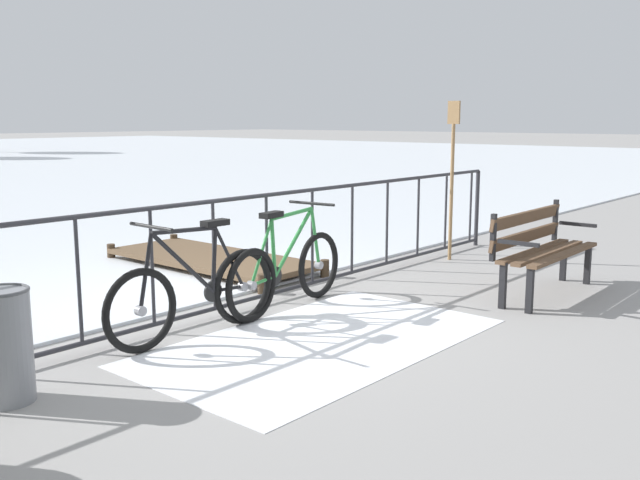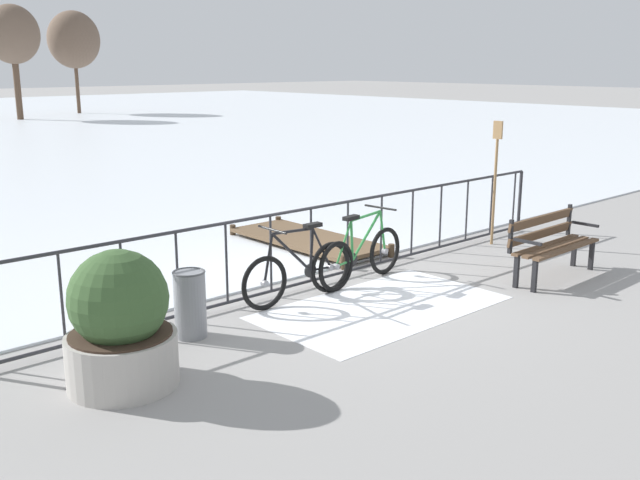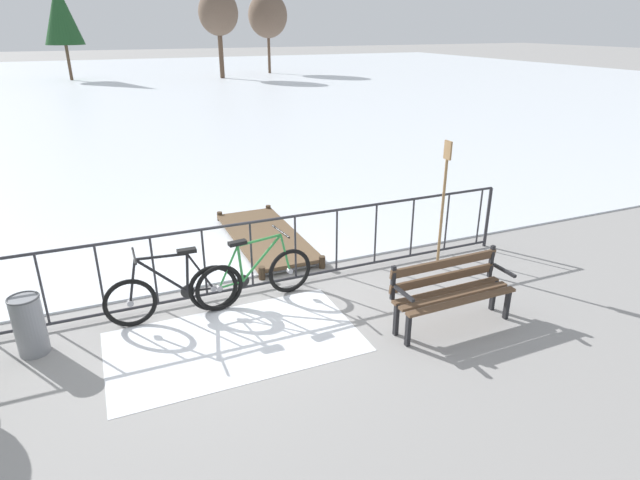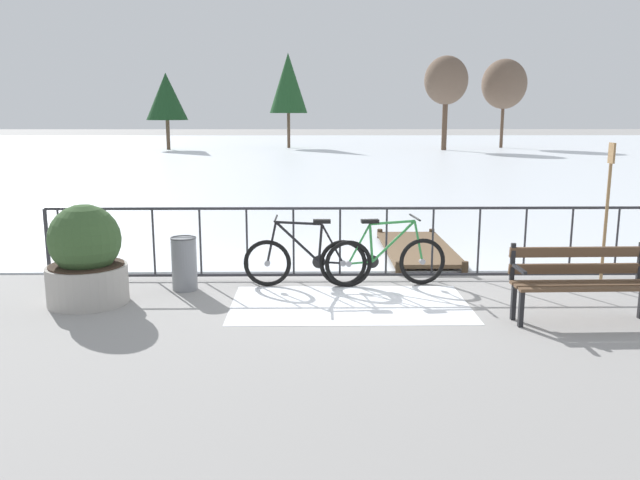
{
  "view_description": "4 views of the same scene",
  "coord_description": "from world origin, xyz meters",
  "px_view_note": "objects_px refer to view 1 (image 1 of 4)",
  "views": [
    {
      "loc": [
        -4.42,
        -4.74,
        1.77
      ],
      "look_at": [
        0.45,
        -0.57,
        0.67
      ],
      "focal_mm": 39.81,
      "sensor_mm": 36.0,
      "label": 1
    },
    {
      "loc": [
        -6.36,
        -6.83,
        2.86
      ],
      "look_at": [
        -0.41,
        -0.26,
        0.69
      ],
      "focal_mm": 40.71,
      "sensor_mm": 36.0,
      "label": 2
    },
    {
      "loc": [
        -1.47,
        -6.61,
        3.59
      ],
      "look_at": [
        1.27,
        -0.28,
        0.74
      ],
      "focal_mm": 29.57,
      "sensor_mm": 36.0,
      "label": 3
    },
    {
      "loc": [
        -0.74,
        -9.08,
        2.4
      ],
      "look_at": [
        -0.63,
        -0.5,
        0.69
      ],
      "focal_mm": 36.41,
      "sensor_mm": 36.0,
      "label": 4
    }
  ],
  "objects_px": {
    "oar_upright": "(452,170)",
    "trash_bin": "(4,345)",
    "park_bench": "(540,245)",
    "bicycle_near_railing": "(287,271)",
    "bicycle_second": "(195,293)"
  },
  "relations": [
    {
      "from": "park_bench",
      "to": "oar_upright",
      "type": "bearing_deg",
      "value": 58.59
    },
    {
      "from": "bicycle_near_railing",
      "to": "trash_bin",
      "type": "height_order",
      "value": "bicycle_near_railing"
    },
    {
      "from": "oar_upright",
      "to": "bicycle_near_railing",
      "type": "bearing_deg",
      "value": -178.9
    },
    {
      "from": "bicycle_near_railing",
      "to": "oar_upright",
      "type": "bearing_deg",
      "value": 1.1
    },
    {
      "from": "park_bench",
      "to": "trash_bin",
      "type": "xyz_separation_m",
      "value": [
        -4.85,
        1.37,
        -0.14
      ]
    },
    {
      "from": "park_bench",
      "to": "trash_bin",
      "type": "height_order",
      "value": "park_bench"
    },
    {
      "from": "bicycle_near_railing",
      "to": "oar_upright",
      "type": "xyz_separation_m",
      "value": [
        3.07,
        0.06,
        0.77
      ]
    },
    {
      "from": "bicycle_second",
      "to": "park_bench",
      "type": "distance_m",
      "value": 3.55
    },
    {
      "from": "bicycle_second",
      "to": "park_bench",
      "type": "bearing_deg",
      "value": -25.37
    },
    {
      "from": "park_bench",
      "to": "trash_bin",
      "type": "distance_m",
      "value": 5.04
    },
    {
      "from": "bicycle_near_railing",
      "to": "bicycle_second",
      "type": "relative_size",
      "value": 1.0
    },
    {
      "from": "park_bench",
      "to": "oar_upright",
      "type": "xyz_separation_m",
      "value": [
        0.98,
        1.6,
        0.63
      ]
    },
    {
      "from": "bicycle_near_railing",
      "to": "trash_bin",
      "type": "relative_size",
      "value": 2.33
    },
    {
      "from": "oar_upright",
      "to": "trash_bin",
      "type": "bearing_deg",
      "value": -177.77
    },
    {
      "from": "oar_upright",
      "to": "bicycle_second",
      "type": "bearing_deg",
      "value": -178.88
    }
  ]
}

